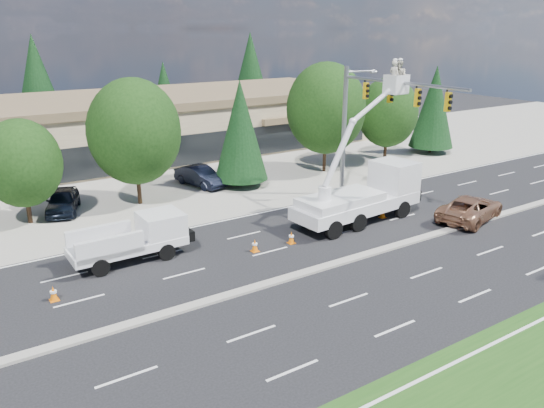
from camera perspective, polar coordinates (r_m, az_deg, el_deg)
ground at (r=26.19m, az=3.64°, el=-7.46°), size 140.00×140.00×0.00m
concrete_apron at (r=42.89m, az=-12.46°, el=2.52°), size 140.00×22.00×0.01m
road_median at (r=26.17m, az=3.64°, el=-7.34°), size 120.00×0.55×0.12m
strip_mall at (r=51.55m, az=-16.72°, el=8.03°), size 50.40×15.40×5.50m
tree_front_c at (r=34.93m, az=-25.33°, el=3.97°), size 4.64×4.64×6.44m
tree_front_d at (r=36.21m, az=-14.58°, el=7.54°), size 6.11×6.11×8.47m
tree_front_e at (r=39.55m, az=-3.41°, el=7.93°), size 4.03×4.03×7.94m
tree_front_f at (r=43.85m, az=5.82°, el=10.19°), size 6.45×6.45×8.95m
tree_front_g at (r=48.63m, az=12.34°, el=9.58°), size 5.33×5.33×7.39m
tree_front_h at (r=53.01m, az=17.02°, el=9.98°), size 4.16×4.16×8.20m
tree_back_b at (r=61.93m, az=-23.92°, el=11.71°), size 5.55×5.55×10.94m
tree_back_c at (r=65.87m, az=-11.49°, el=11.68°), size 3.92×3.92×7.74m
tree_back_d at (r=71.00m, az=-2.32°, el=13.92°), size 5.60×5.60×11.04m
signal_mast at (r=35.85m, az=10.13°, el=9.52°), size 2.76×10.16×9.00m
utility_pickup at (r=28.27m, az=-14.39°, el=-3.99°), size 5.87×2.39×2.24m
bucket_truck at (r=33.28m, az=10.27°, el=1.83°), size 8.97×3.37×9.72m
traffic_cone_a at (r=25.46m, az=-22.45°, el=-8.88°), size 0.40×0.40×0.70m
traffic_cone_b at (r=28.48m, az=-1.86°, el=-4.48°), size 0.40×0.40×0.70m
traffic_cone_c at (r=29.54m, az=2.10°, el=-3.62°), size 0.40×0.40×0.70m
traffic_cone_d at (r=34.20m, az=11.82°, el=-0.90°), size 0.40×0.40×0.70m
minivan at (r=35.22m, az=20.57°, el=-0.42°), size 5.96×3.86×1.53m
parked_car_west at (r=36.97m, az=-21.58°, el=0.34°), size 3.23×4.90×1.55m
parked_car_east at (r=40.55m, az=-7.72°, el=2.98°), size 2.61×4.85×1.52m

